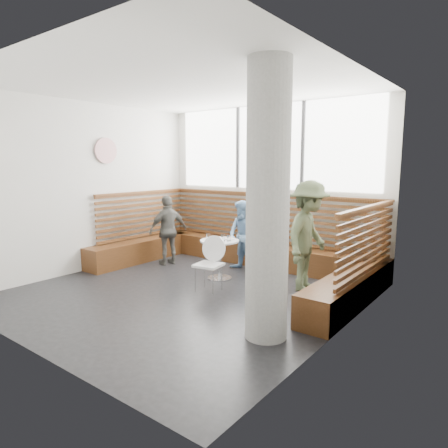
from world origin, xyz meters
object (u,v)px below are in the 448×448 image
Objects in this scene: cafe_chair at (211,259)px; cafe_table at (220,251)px; child_back at (243,236)px; child_left at (168,230)px; adult_man at (308,236)px; concrete_column at (268,204)px.

cafe_table is at bearing 107.14° from cafe_chair.
cafe_table is at bearing -80.76° from child_back.
cafe_chair is 0.63× the size of child_left.
adult_man reaches higher than cafe_table.
adult_man is (-0.39, 1.92, -0.70)m from concrete_column.
concrete_column is at bearing -39.17° from cafe_table.
concrete_column reaches higher than child_back.
concrete_column reaches higher than cafe_table.
child_back is (0.05, 0.67, 0.17)m from cafe_table.
cafe_table is at bearing 99.11° from adult_man.
concrete_column is 2.27× the size of child_left.
adult_man is at bearing 101.45° from concrete_column.
concrete_column reaches higher than child_left.
adult_man reaches higher than child_back.
adult_man reaches higher than cafe_chair.
cafe_chair is 1.29m from child_back.
child_back is (-0.25, 1.26, 0.16)m from cafe_chair.
child_back is at bearing 130.07° from concrete_column.
child_back is at bearing 85.99° from cafe_table.
concrete_column is 4.52× the size of cafe_table.
concrete_column is at bearing -36.68° from child_back.
adult_man reaches higher than child_left.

